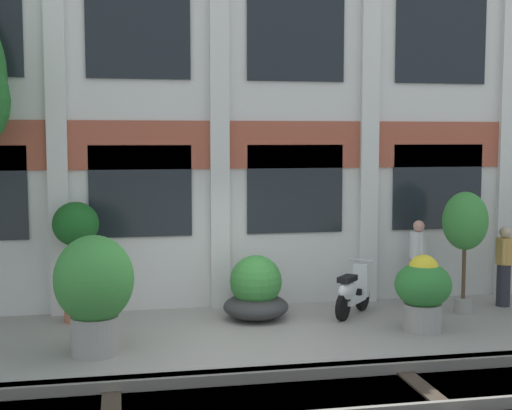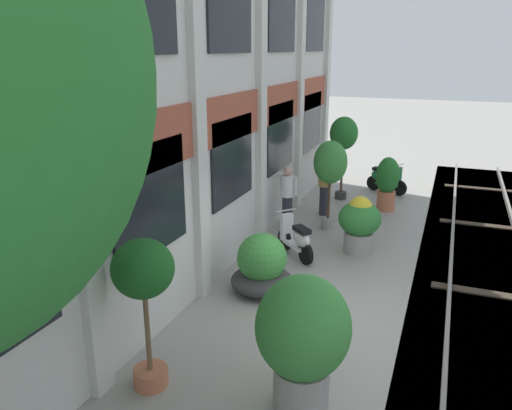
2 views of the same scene
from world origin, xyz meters
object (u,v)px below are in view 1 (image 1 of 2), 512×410
potted_plant_wide_bowl (256,292)px  potted_plant_tall_urn (465,225)px  potted_plant_ribbed_drum (94,287)px  resident_near_plants (418,259)px  potted_plant_low_pan (76,234)px  potted_plant_fluted_column (423,289)px  scooter_second_parked (352,292)px  resident_watching_tracks (504,264)px

potted_plant_wide_bowl → potted_plant_tall_urn: size_ratio=0.52×
potted_plant_tall_urn → potted_plant_ribbed_drum: potted_plant_tall_urn is taller
resident_near_plants → potted_plant_wide_bowl: bearing=-162.0°
potted_plant_wide_bowl → potted_plant_low_pan: (-3.13, 0.42, 1.08)m
potted_plant_ribbed_drum → resident_near_plants: 6.51m
potted_plant_fluted_column → potted_plant_low_pan: 6.04m
potted_plant_ribbed_drum → scooter_second_parked: bearing=17.9°
potted_plant_low_pan → scooter_second_parked: 5.03m
potted_plant_tall_urn → potted_plant_fluted_column: size_ratio=1.74×
potted_plant_tall_urn → resident_near_plants: 1.31m
potted_plant_wide_bowl → potted_plant_ribbed_drum: size_ratio=0.65×
potted_plant_low_pan → potted_plant_wide_bowl: bearing=-7.6°
resident_near_plants → potted_plant_ribbed_drum: bearing=-152.5°
scooter_second_parked → resident_watching_tracks: (3.12, 0.18, 0.39)m
potted_plant_ribbed_drum → resident_watching_tracks: (7.63, 1.64, -0.20)m
potted_plant_ribbed_drum → resident_near_plants: size_ratio=1.10×
potted_plant_low_pan → potted_plant_ribbed_drum: bearing=-79.9°
potted_plant_fluted_column → scooter_second_parked: 1.49m
potted_plant_low_pan → resident_near_plants: bearing=1.7°
potted_plant_wide_bowl → potted_plant_ribbed_drum: (-2.77, -1.60, 0.54)m
potted_plant_fluted_column → resident_near_plants: size_ratio=0.79×
potted_plant_wide_bowl → potted_plant_ribbed_drum: 3.24m
scooter_second_parked → resident_near_plants: size_ratio=0.67×
potted_plant_ribbed_drum → resident_near_plants: (6.12, 2.21, -0.15)m
potted_plant_tall_urn → potted_plant_fluted_column: potted_plant_tall_urn is taller
potted_plant_ribbed_drum → potted_plant_fluted_column: size_ratio=1.39×
potted_plant_low_pan → resident_watching_tracks: (7.99, -0.38, -0.74)m
resident_watching_tracks → potted_plant_ribbed_drum: bearing=-132.5°
potted_plant_wide_bowl → potted_plant_tall_urn: bearing=-4.8°
scooter_second_parked → potted_plant_ribbed_drum: bearing=149.8°
potted_plant_ribbed_drum → potted_plant_fluted_column: (5.36, 0.27, -0.31)m
potted_plant_tall_urn → potted_plant_ribbed_drum: 6.76m
potted_plant_ribbed_drum → potted_plant_fluted_column: potted_plant_ribbed_drum is taller
potted_plant_ribbed_drum → potted_plant_low_pan: potted_plant_low_pan is taller
potted_plant_tall_urn → resident_watching_tracks: (1.02, 0.36, -0.83)m
potted_plant_tall_urn → scooter_second_parked: potted_plant_tall_urn is taller
potted_plant_tall_urn → potted_plant_wide_bowl: bearing=175.2°
scooter_second_parked → resident_watching_tracks: size_ratio=0.71×
potted_plant_ribbed_drum → potted_plant_tall_urn: bearing=10.9°
potted_plant_tall_urn → resident_near_plants: potted_plant_tall_urn is taller
resident_near_plants → potted_plant_fluted_column: bearing=-103.8°
potted_plant_tall_urn → scooter_second_parked: bearing=174.9°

